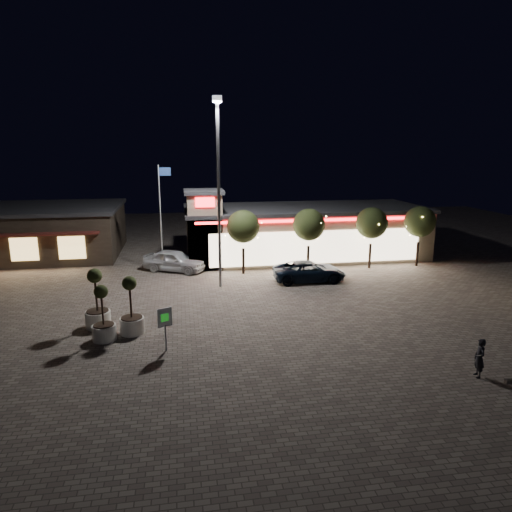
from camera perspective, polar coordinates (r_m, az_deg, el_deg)
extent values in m
plane|color=#6D6258|center=(23.65, -7.59, -9.69)|extent=(90.00, 90.00, 0.00)
cube|color=tan|center=(39.87, 5.99, 2.89)|extent=(20.00, 8.00, 4.00)
cube|color=#262628|center=(39.53, 6.06, 5.95)|extent=(20.40, 8.40, 0.30)
cube|color=#FFE7BF|center=(36.14, 7.66, 1.10)|extent=(17.00, 0.12, 2.60)
cube|color=red|center=(35.71, 7.79, 4.46)|extent=(19.00, 0.10, 0.18)
cube|color=tan|center=(35.68, -6.42, 3.11)|extent=(2.60, 2.60, 5.80)
cube|color=#262628|center=(35.27, -6.55, 7.99)|extent=(3.00, 3.00, 0.30)
cube|color=red|center=(34.00, -6.40, 6.69)|extent=(1.40, 0.10, 0.70)
cube|color=#382D23|center=(44.49, -27.00, 2.59)|extent=(16.00, 10.00, 4.00)
cube|color=#262628|center=(44.19, -27.30, 5.32)|extent=(16.40, 10.40, 0.30)
cube|color=#591E19|center=(39.32, -29.40, 2.26)|extent=(14.40, 0.80, 0.15)
cube|color=#FFCD72|center=(39.38, -26.99, 0.76)|extent=(2.00, 0.12, 1.80)
cube|color=#FFCD72|center=(38.46, -22.02, 0.97)|extent=(2.00, 0.12, 1.80)
cylinder|color=gray|center=(30.05, -4.66, 7.19)|extent=(0.20, 0.20, 12.00)
cube|color=gray|center=(30.02, -4.90, 19.04)|extent=(0.60, 0.40, 0.35)
cube|color=white|center=(30.00, -4.89, 18.66)|extent=(0.45, 0.30, 0.08)
cylinder|color=white|center=(35.19, -11.83, 4.58)|extent=(0.10, 0.10, 8.00)
cube|color=navy|center=(34.83, -11.36, 10.30)|extent=(0.90, 0.04, 0.60)
cylinder|color=#332319|center=(34.10, -1.59, -0.63)|extent=(0.20, 0.20, 1.92)
sphere|color=#2D3819|center=(33.56, -1.62, 3.70)|extent=(2.42, 2.42, 2.42)
cylinder|color=#332319|center=(35.11, 6.52, -0.30)|extent=(0.20, 0.20, 1.92)
sphere|color=#2D3819|center=(34.59, 6.64, 3.91)|extent=(2.42, 2.42, 2.42)
cylinder|color=#332319|center=(36.78, 14.04, 0.01)|extent=(0.20, 0.20, 1.92)
sphere|color=#2D3819|center=(36.28, 14.27, 4.03)|extent=(2.42, 2.42, 2.42)
cylinder|color=#332319|center=(38.53, 19.50, 0.24)|extent=(0.20, 0.20, 1.92)
sphere|color=#2D3819|center=(38.06, 19.81, 4.07)|extent=(2.42, 2.42, 2.42)
imported|color=black|center=(32.45, 6.71, -1.90)|extent=(5.19, 2.48, 1.43)
imported|color=silver|center=(35.38, -10.17, -0.56)|extent=(5.17, 3.91, 1.64)
imported|color=black|center=(21.23, 26.16, -11.38)|extent=(0.50, 0.66, 1.66)
cube|color=#59514C|center=(21.19, 29.12, -13.54)|extent=(0.37, 0.15, 0.19)
cylinder|color=white|center=(25.60, -19.12, -7.47)|extent=(1.30, 1.30, 0.87)
cylinder|color=black|center=(25.45, -19.20, -6.51)|extent=(1.13, 1.13, 0.06)
cylinder|color=#332319|center=(25.14, -19.38, -4.35)|extent=(0.11, 0.11, 1.95)
sphere|color=#2D3819|center=(24.88, -19.54, -2.33)|extent=(0.76, 0.76, 0.76)
cylinder|color=white|center=(23.89, -18.44, -9.06)|extent=(1.15, 1.15, 0.77)
cylinder|color=black|center=(23.75, -18.51, -8.16)|extent=(1.00, 1.00, 0.06)
cylinder|color=#332319|center=(23.45, -18.67, -6.13)|extent=(0.10, 0.10, 1.72)
sphere|color=#2D3819|center=(23.20, -18.82, -4.23)|extent=(0.67, 0.67, 0.67)
cylinder|color=white|center=(24.29, -15.22, -8.38)|extent=(1.23, 1.23, 0.82)
cylinder|color=black|center=(24.14, -15.28, -7.44)|extent=(1.06, 1.06, 0.06)
cylinder|color=#332319|center=(23.83, -15.42, -5.30)|extent=(0.10, 0.10, 1.84)
sphere|color=#2D3819|center=(23.57, -15.55, -3.29)|extent=(0.72, 0.72, 0.72)
cylinder|color=gray|center=(21.89, -11.22, -9.99)|extent=(0.08, 0.08, 1.27)
cube|color=white|center=(21.52, -11.34, -7.52)|extent=(0.66, 0.33, 0.90)
cube|color=#178C1A|center=(21.48, -11.34, -7.56)|extent=(0.35, 0.16, 0.37)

